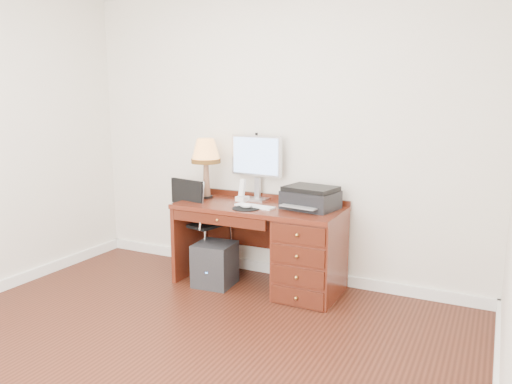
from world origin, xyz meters
The scene contains 12 objects.
ground centered at (0.00, 0.00, 0.00)m, with size 4.00×4.00×0.00m, color black.
room_shell centered at (0.00, 0.63, 0.05)m, with size 4.00×4.00×4.00m.
desk centered at (0.32, 1.40, 0.41)m, with size 1.50×0.67×0.75m.
monitor centered at (-0.15, 1.63, 1.13)m, with size 0.53×0.19×0.60m.
keyboard centered at (0.00, 1.32, 0.76)m, with size 0.37×0.11×0.01m, color white.
mouse_pad centered at (-0.04, 1.23, 0.76)m, with size 0.24×0.24×0.05m.
printer centered at (0.46, 1.48, 0.85)m, with size 0.49×0.41×0.20m.
leg_lamp centered at (-0.60, 1.48, 1.17)m, with size 0.28×0.28×0.57m.
phone centered at (-0.23, 1.51, 0.81)m, with size 0.11×0.11×0.20m.
pen_cup centered at (0.35, 1.52, 0.80)m, with size 0.08×0.08×0.10m, color black.
chair centered at (-0.65, 1.43, 0.58)m, with size 0.53×0.54×0.95m.
equipment_box centered at (-0.37, 1.23, 0.20)m, with size 0.34×0.34×0.39m, color black.
Camera 1 is at (1.91, -2.51, 1.69)m, focal length 35.00 mm.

